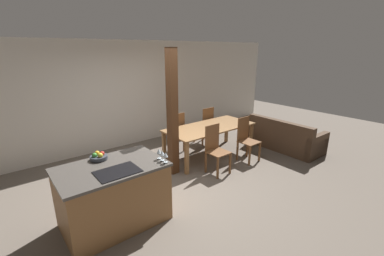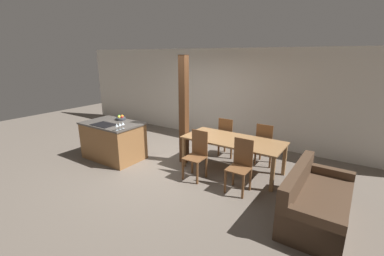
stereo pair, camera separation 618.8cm
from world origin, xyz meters
name	(u,v)px [view 2 (the right image)]	position (x,y,z in m)	size (l,w,h in m)	color
ground_plane	(166,164)	(0.00, 0.00, 0.00)	(16.00, 16.00, 0.00)	#665B51
wall_back	(219,95)	(0.00, 2.55, 1.35)	(11.20, 0.08, 2.70)	silver
kitchen_island	(113,140)	(-1.35, -0.40, 0.46)	(1.46, 0.95, 0.93)	olive
fruit_bowl	(121,118)	(-1.40, -0.08, 0.97)	(0.25, 0.25, 0.11)	#383D47
wine_glass_near	(117,125)	(-0.69, -0.80, 1.04)	(0.07, 0.07, 0.15)	silver
wine_glass_middle	(120,125)	(-0.69, -0.72, 1.04)	(0.07, 0.07, 0.15)	silver
wine_glass_far	(123,124)	(-0.69, -0.63, 1.04)	(0.07, 0.07, 0.15)	silver
dining_table	(233,143)	(1.44, 0.56, 0.66)	(2.17, 0.97, 0.74)	olive
dining_chair_near_left	(197,154)	(0.95, -0.14, 0.52)	(0.40, 0.40, 1.01)	brown
dining_chair_near_right	(240,165)	(1.93, -0.14, 0.52)	(0.40, 0.40, 1.01)	brown
dining_chair_far_left	(227,137)	(0.95, 1.27, 0.52)	(0.40, 0.40, 1.01)	brown
dining_chair_far_right	(265,144)	(1.93, 1.27, 0.52)	(0.40, 0.40, 1.01)	brown
couch	(315,203)	(3.28, -0.31, 0.28)	(0.87, 1.78, 0.80)	#473323
timber_post	(184,111)	(0.25, 0.38, 1.26)	(0.17, 0.17, 2.52)	#4C2D19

